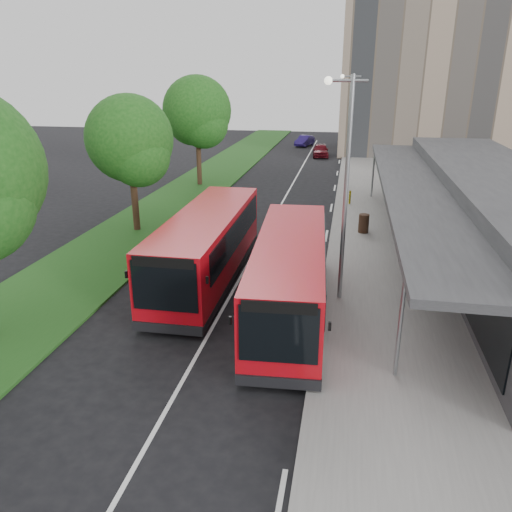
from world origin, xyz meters
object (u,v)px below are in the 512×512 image
(tree_mid, at_px, (130,144))
(lamp_post_far, at_px, (350,124))
(car_near, at_px, (321,150))
(car_far, at_px, (305,141))
(lamp_post_near, at_px, (344,178))
(tree_far, at_px, (197,115))
(bus_main, at_px, (290,277))
(litter_bin, at_px, (364,223))
(bus_second, at_px, (207,247))
(bollard, at_px, (350,197))

(tree_mid, distance_m, lamp_post_far, 17.07)
(car_near, xyz_separation_m, car_far, (-2.37, 7.76, -0.06))
(lamp_post_near, distance_m, car_far, 43.12)
(tree_mid, height_order, lamp_post_near, lamp_post_near)
(tree_far, bearing_deg, lamp_post_near, -59.71)
(car_near, bearing_deg, lamp_post_near, -90.31)
(bus_main, relative_size, litter_bin, 10.13)
(lamp_post_far, relative_size, car_far, 2.17)
(tree_far, height_order, litter_bin, tree_far)
(tree_mid, bearing_deg, bus_main, -41.88)
(tree_far, relative_size, litter_bin, 8.21)
(lamp_post_far, relative_size, bus_second, 0.78)
(tree_far, xyz_separation_m, litter_bin, (12.23, -10.52, -4.59))
(tree_mid, height_order, bollard, tree_mid)
(bus_second, height_order, car_far, bus_second)
(tree_far, height_order, car_near, tree_far)
(tree_far, bearing_deg, tree_mid, -90.00)
(lamp_post_far, relative_size, litter_bin, 8.10)
(lamp_post_far, xyz_separation_m, bus_main, (-1.68, -21.42, -3.28))
(tree_far, xyz_separation_m, car_far, (5.91, 23.56, -4.63))
(tree_mid, xyz_separation_m, lamp_post_near, (11.13, -7.05, 0.03))
(bus_main, bearing_deg, tree_mid, 134.64)
(bus_main, xyz_separation_m, bollard, (2.00, 16.12, -0.85))
(bus_main, height_order, bollard, bus_main)
(lamp_post_near, bearing_deg, bus_second, 169.23)
(tree_mid, relative_size, bollard, 8.46)
(lamp_post_far, relative_size, car_near, 2.05)
(lamp_post_near, height_order, lamp_post_far, same)
(lamp_post_near, bearing_deg, bus_main, -139.75)
(tree_mid, distance_m, bollard, 14.37)
(litter_bin, bearing_deg, bus_main, -105.61)
(bus_second, xyz_separation_m, litter_bin, (6.50, 7.51, -0.83))
(tree_far, distance_m, bollard, 13.11)
(bus_main, height_order, bus_second, bus_second)
(litter_bin, distance_m, car_far, 34.66)
(lamp_post_near, relative_size, bollard, 9.32)
(litter_bin, relative_size, car_near, 0.25)
(bollard, bearing_deg, car_far, 101.23)
(tree_far, distance_m, bus_main, 22.87)
(bus_main, bearing_deg, litter_bin, 70.91)
(tree_far, height_order, lamp_post_far, lamp_post_far)
(lamp_post_near, bearing_deg, lamp_post_far, 90.00)
(tree_mid, bearing_deg, car_near, 73.42)
(bus_main, distance_m, car_near, 36.30)
(lamp_post_near, height_order, litter_bin, lamp_post_near)
(tree_mid, height_order, bus_main, tree_mid)
(bus_main, xyz_separation_m, car_near, (-1.17, 36.27, -0.77))
(lamp_post_far, bearing_deg, litter_bin, -84.51)
(lamp_post_near, height_order, bus_main, lamp_post_near)
(bollard, height_order, car_far, car_far)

